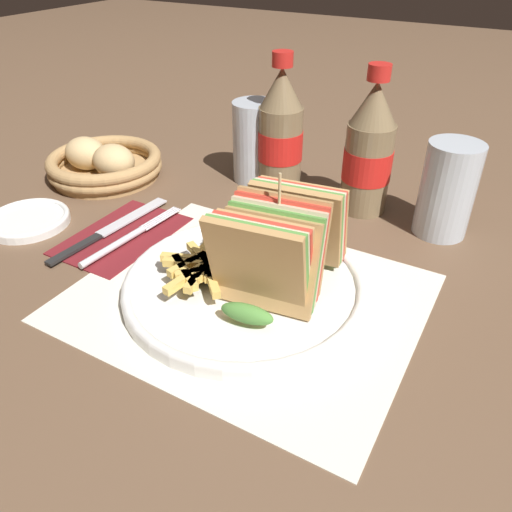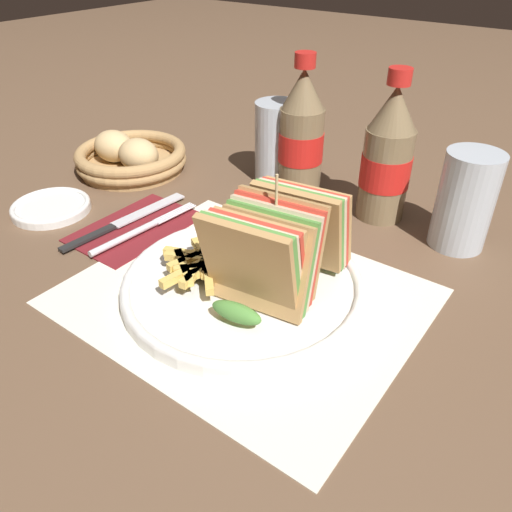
{
  "view_description": "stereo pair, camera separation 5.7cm",
  "coord_description": "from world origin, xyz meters",
  "px_view_note": "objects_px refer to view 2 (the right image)",
  "views": [
    {
      "loc": [
        0.24,
        -0.37,
        0.36
      ],
      "look_at": [
        0.0,
        0.05,
        0.04
      ],
      "focal_mm": 35.0,
      "sensor_mm": 36.0,
      "label": 1
    },
    {
      "loc": [
        0.29,
        -0.33,
        0.36
      ],
      "look_at": [
        0.0,
        0.05,
        0.04
      ],
      "focal_mm": 35.0,
      "sensor_mm": 36.0,
      "label": 2
    }
  ],
  "objects_px": {
    "knife": "(125,221)",
    "plate_main": "(246,285)",
    "fork": "(135,232)",
    "glass_far": "(277,142)",
    "glass_near": "(464,206)",
    "coke_bottle_near": "(301,135)",
    "club_sandwich": "(276,247)",
    "side_saucer": "(51,207)",
    "coke_bottle_far": "(387,158)",
    "bread_basket": "(130,157)"
  },
  "relations": [
    {
      "from": "knife",
      "to": "plate_main",
      "type": "bearing_deg",
      "value": -1.13
    },
    {
      "from": "fork",
      "to": "glass_far",
      "type": "bearing_deg",
      "value": 84.17
    },
    {
      "from": "glass_near",
      "to": "glass_far",
      "type": "relative_size",
      "value": 1.0
    },
    {
      "from": "coke_bottle_near",
      "to": "knife",
      "type": "bearing_deg",
      "value": -118.78
    },
    {
      "from": "club_sandwich",
      "to": "side_saucer",
      "type": "relative_size",
      "value": 1.62
    },
    {
      "from": "club_sandwich",
      "to": "fork",
      "type": "distance_m",
      "value": 0.23
    },
    {
      "from": "coke_bottle_far",
      "to": "side_saucer",
      "type": "xyz_separation_m",
      "value": [
        -0.39,
        -0.28,
        -0.08
      ]
    },
    {
      "from": "knife",
      "to": "side_saucer",
      "type": "bearing_deg",
      "value": -157.77
    },
    {
      "from": "plate_main",
      "to": "side_saucer",
      "type": "height_order",
      "value": "plate_main"
    },
    {
      "from": "bread_basket",
      "to": "coke_bottle_far",
      "type": "bearing_deg",
      "value": 14.65
    },
    {
      "from": "fork",
      "to": "glass_near",
      "type": "distance_m",
      "value": 0.43
    },
    {
      "from": "glass_far",
      "to": "club_sandwich",
      "type": "bearing_deg",
      "value": -55.54
    },
    {
      "from": "club_sandwich",
      "to": "side_saucer",
      "type": "bearing_deg",
      "value": -175.53
    },
    {
      "from": "glass_far",
      "to": "bread_basket",
      "type": "bearing_deg",
      "value": -151.54
    },
    {
      "from": "glass_far",
      "to": "bread_basket",
      "type": "xyz_separation_m",
      "value": [
        -0.22,
        -0.12,
        -0.04
      ]
    },
    {
      "from": "glass_near",
      "to": "bread_basket",
      "type": "relative_size",
      "value": 0.69
    },
    {
      "from": "bread_basket",
      "to": "fork",
      "type": "bearing_deg",
      "value": -40.39
    },
    {
      "from": "coke_bottle_near",
      "to": "glass_far",
      "type": "distance_m",
      "value": 0.06
    },
    {
      "from": "knife",
      "to": "glass_far",
      "type": "relative_size",
      "value": 1.62
    },
    {
      "from": "coke_bottle_near",
      "to": "side_saucer",
      "type": "height_order",
      "value": "coke_bottle_near"
    },
    {
      "from": "knife",
      "to": "coke_bottle_near",
      "type": "xyz_separation_m",
      "value": [
        0.13,
        0.25,
        0.08
      ]
    },
    {
      "from": "glass_far",
      "to": "side_saucer",
      "type": "relative_size",
      "value": 1.13
    },
    {
      "from": "bread_basket",
      "to": "glass_far",
      "type": "bearing_deg",
      "value": 28.46
    },
    {
      "from": "knife",
      "to": "side_saucer",
      "type": "relative_size",
      "value": 1.84
    },
    {
      "from": "plate_main",
      "to": "club_sandwich",
      "type": "bearing_deg",
      "value": 21.5
    },
    {
      "from": "coke_bottle_far",
      "to": "plate_main",
      "type": "bearing_deg",
      "value": -99.54
    },
    {
      "from": "coke_bottle_near",
      "to": "plate_main",
      "type": "bearing_deg",
      "value": -69.88
    },
    {
      "from": "knife",
      "to": "glass_far",
      "type": "distance_m",
      "value": 0.27
    },
    {
      "from": "knife",
      "to": "coke_bottle_far",
      "type": "bearing_deg",
      "value": 45.09
    },
    {
      "from": "fork",
      "to": "bread_basket",
      "type": "relative_size",
      "value": 0.95
    },
    {
      "from": "coke_bottle_near",
      "to": "glass_near",
      "type": "height_order",
      "value": "coke_bottle_near"
    },
    {
      "from": "plate_main",
      "to": "glass_near",
      "type": "height_order",
      "value": "glass_near"
    },
    {
      "from": "club_sandwich",
      "to": "glass_near",
      "type": "distance_m",
      "value": 0.27
    },
    {
      "from": "club_sandwich",
      "to": "glass_near",
      "type": "relative_size",
      "value": 1.43
    },
    {
      "from": "knife",
      "to": "glass_far",
      "type": "height_order",
      "value": "glass_far"
    },
    {
      "from": "plate_main",
      "to": "bread_basket",
      "type": "relative_size",
      "value": 1.49
    },
    {
      "from": "coke_bottle_near",
      "to": "coke_bottle_far",
      "type": "xyz_separation_m",
      "value": [
        0.14,
        -0.01,
        0.0
      ]
    },
    {
      "from": "fork",
      "to": "side_saucer",
      "type": "bearing_deg",
      "value": -167.25
    },
    {
      "from": "glass_far",
      "to": "glass_near",
      "type": "bearing_deg",
      "value": -4.42
    },
    {
      "from": "fork",
      "to": "glass_far",
      "type": "relative_size",
      "value": 1.39
    },
    {
      "from": "glass_near",
      "to": "glass_far",
      "type": "distance_m",
      "value": 0.31
    },
    {
      "from": "plate_main",
      "to": "coke_bottle_near",
      "type": "relative_size",
      "value": 1.34
    },
    {
      "from": "coke_bottle_near",
      "to": "bread_basket",
      "type": "height_order",
      "value": "coke_bottle_near"
    },
    {
      "from": "fork",
      "to": "coke_bottle_near",
      "type": "relative_size",
      "value": 0.86
    },
    {
      "from": "coke_bottle_far",
      "to": "glass_far",
      "type": "height_order",
      "value": "coke_bottle_far"
    },
    {
      "from": "plate_main",
      "to": "bread_basket",
      "type": "height_order",
      "value": "bread_basket"
    },
    {
      "from": "fork",
      "to": "coke_bottle_near",
      "type": "bearing_deg",
      "value": 73.91
    },
    {
      "from": "fork",
      "to": "glass_far",
      "type": "xyz_separation_m",
      "value": [
        0.05,
        0.27,
        0.06
      ]
    },
    {
      "from": "glass_far",
      "to": "side_saucer",
      "type": "height_order",
      "value": "glass_far"
    },
    {
      "from": "knife",
      "to": "glass_near",
      "type": "bearing_deg",
      "value": 34.38
    }
  ]
}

